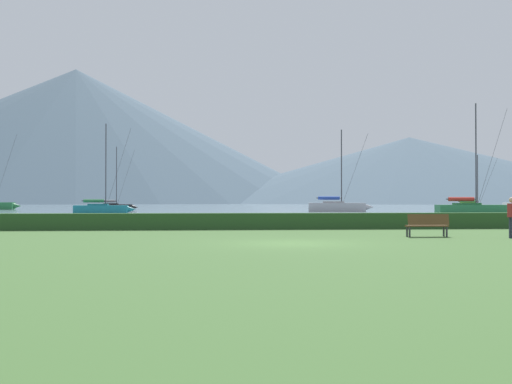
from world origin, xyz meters
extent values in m
plane|color=#3D602D|center=(0.00, 0.00, 0.00)|extent=(1000.00, 1000.00, 0.00)
cube|color=gray|center=(0.00, 137.00, 0.00)|extent=(320.00, 246.00, 0.00)
cube|color=#284C23|center=(0.00, 11.00, 0.42)|extent=(80.00, 1.20, 0.85)
cube|color=gold|center=(31.26, 54.51, 0.45)|extent=(5.72, 2.08, 0.89)
cone|color=gold|center=(34.50, 54.58, 0.45)|extent=(0.99, 0.78, 0.76)
cube|color=gold|center=(30.93, 54.50, 0.77)|extent=(2.14, 1.41, 0.57)
cylinder|color=#333338|center=(31.75, 54.52, 3.90)|extent=(0.11, 0.11, 6.82)
cylinder|color=#333338|center=(30.47, 54.49, 1.38)|extent=(2.56, 0.16, 0.10)
cylinder|color=#2D7542|center=(30.47, 54.49, 1.38)|extent=(2.18, 0.41, 0.36)
cylinder|color=#333338|center=(33.08, 54.55, 3.73)|extent=(2.70, 0.09, 6.49)
cone|color=#236B38|center=(-33.75, 84.31, 0.60)|extent=(1.38, 1.12, 1.01)
cylinder|color=#333338|center=(-35.63, 84.14, 6.59)|extent=(3.59, 0.35, 11.88)
cube|color=#9E9EA3|center=(14.88, 60.71, 0.60)|extent=(7.86, 3.75, 1.19)
cone|color=#9E9EA3|center=(19.14, 60.02, 0.60)|extent=(1.44, 1.20, 1.01)
cube|color=gray|center=(14.46, 60.77, 1.03)|extent=(3.05, 2.23, 0.75)
cylinder|color=#333338|center=(15.52, 60.60, 5.86)|extent=(0.15, 0.15, 10.42)
cylinder|color=#333338|center=(13.84, 60.87, 1.84)|extent=(3.37, 0.66, 0.13)
cylinder|color=#2847A3|center=(13.84, 60.87, 1.84)|extent=(2.93, 0.93, 0.47)
cylinder|color=#333338|center=(17.28, 60.32, 5.60)|extent=(3.55, 0.60, 9.91)
cube|color=black|center=(-16.81, 75.15, 0.46)|extent=(5.80, 2.01, 0.91)
cone|color=black|center=(-13.50, 75.14, 0.46)|extent=(1.00, 0.78, 0.77)
cube|color=black|center=(-17.14, 75.15, 0.79)|extent=(2.16, 1.40, 0.58)
cylinder|color=#333338|center=(-16.32, 75.15, 5.14)|extent=(0.12, 0.12, 9.28)
cylinder|color=#333338|center=(-17.62, 75.16, 1.41)|extent=(2.61, 0.11, 0.10)
cylinder|color=gray|center=(-17.62, 75.16, 1.41)|extent=(2.22, 0.37, 0.36)
cylinder|color=#333338|center=(-14.95, 75.15, 4.91)|extent=(2.76, 0.03, 8.82)
cube|color=#19707A|center=(-14.81, 51.16, 0.48)|extent=(6.11, 2.33, 0.95)
cone|color=#19707A|center=(-11.37, 51.31, 0.48)|extent=(1.07, 0.85, 0.80)
cube|color=#16646E|center=(-15.16, 51.15, 0.82)|extent=(2.30, 1.54, 0.60)
cylinder|color=#333338|center=(-14.30, 51.18, 5.47)|extent=(0.12, 0.12, 9.89)
cylinder|color=#333338|center=(-15.65, 51.12, 1.47)|extent=(2.71, 0.22, 0.10)
cylinder|color=#2D7542|center=(-15.65, 51.12, 1.47)|extent=(2.32, 0.48, 0.38)
cylinder|color=#333338|center=(-12.88, 51.25, 5.22)|extent=(2.86, 0.15, 9.40)
cube|color=#236B38|center=(24.33, 40.02, 0.54)|extent=(7.02, 3.13, 1.07)
cone|color=#236B38|center=(28.18, 39.55, 0.54)|extent=(1.26, 1.04, 0.91)
cube|color=#206032|center=(23.95, 40.07, 0.92)|extent=(2.70, 1.92, 0.68)
cylinder|color=#333338|center=(24.91, 39.95, 6.06)|extent=(0.14, 0.14, 10.95)
cylinder|color=#333338|center=(23.40, 40.13, 1.65)|extent=(3.05, 0.48, 0.12)
cylinder|color=red|center=(23.40, 40.13, 1.65)|extent=(2.63, 0.74, 0.43)
cylinder|color=#333338|center=(26.50, 39.76, 5.79)|extent=(3.21, 0.42, 10.41)
cube|color=brown|center=(6.18, 3.56, 0.45)|extent=(1.75, 0.45, 0.06)
cube|color=brown|center=(6.18, 3.38, 0.73)|extent=(1.75, 0.13, 0.45)
cylinder|color=#333338|center=(6.98, 3.73, 0.23)|extent=(0.08, 0.08, 0.45)
cylinder|color=#333338|center=(5.39, 3.73, 0.23)|extent=(0.08, 0.08, 0.45)
cylinder|color=#333338|center=(6.98, 3.40, 0.23)|extent=(0.08, 0.08, 0.45)
cylinder|color=#333338|center=(5.39, 3.40, 0.23)|extent=(0.08, 0.08, 0.45)
cylinder|color=#2D3347|center=(9.16, 2.22, 0.42)|extent=(0.14, 0.14, 0.85)
cylinder|color=maroon|center=(9.17, 2.13, 1.12)|extent=(0.36, 0.36, 0.55)
cylinder|color=maroon|center=(9.15, 2.37, 1.15)|extent=(0.09, 0.09, 0.50)
sphere|color=tan|center=(9.17, 2.13, 1.54)|extent=(0.22, 0.22, 0.22)
cone|color=#425666|center=(113.07, 318.80, 18.53)|extent=(261.09, 261.09, 37.05)
cone|color=#425666|center=(-80.14, 365.56, 40.88)|extent=(319.08, 319.08, 81.76)
camera|label=1|loc=(-3.23, -21.83, 1.52)|focal=43.68mm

